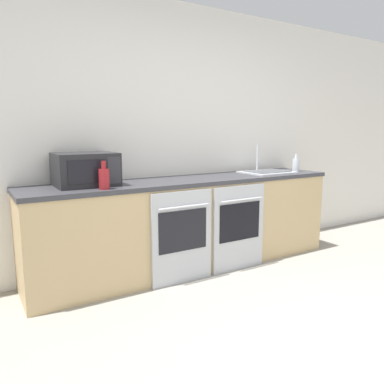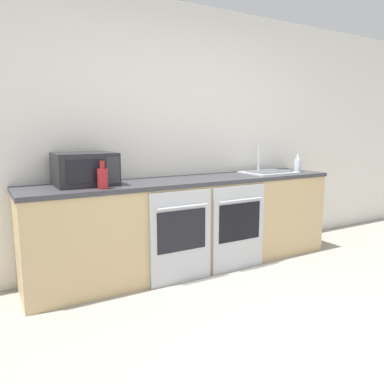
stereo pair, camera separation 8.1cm
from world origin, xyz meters
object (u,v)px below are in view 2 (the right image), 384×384
microwave (85,169)px  sink (268,172)px  oven_left (181,237)px  oven_right (239,228)px  bottle_red (103,178)px  bottle_clear (298,165)px

microwave → sink: size_ratio=0.93×
oven_left → sink: 1.38m
oven_right → oven_left: bearing=180.0°
oven_left → bottle_red: size_ratio=3.70×
bottle_clear → sink: sink is taller
bottle_clear → sink: (-0.38, 0.06, -0.06)m
bottle_clear → sink: 0.39m
oven_right → sink: size_ratio=1.54×
microwave → oven_right: bearing=-15.4°
bottle_clear → sink: bearing=170.3°
bottle_red → oven_left: bearing=-9.0°
bottle_clear → microwave: bearing=176.8°
bottle_red → sink: bearing=6.0°
microwave → oven_left: bearing=-27.3°
oven_left → oven_right: same height
oven_left → oven_right: bearing=0.0°
bottle_red → bottle_clear: bottle_red is taller
oven_left → sink: (1.26, 0.30, 0.48)m
sink → oven_left: bearing=-166.4°
oven_right → bottle_red: (-1.29, 0.10, 0.55)m
oven_left → bottle_clear: 1.74m
microwave → bottle_red: microwave is taller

